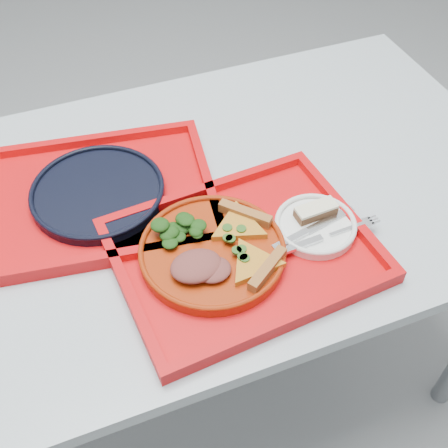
# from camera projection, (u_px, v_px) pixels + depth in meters

# --- Properties ---
(ground) EXTENTS (10.00, 10.00, 0.00)m
(ground) POSITION_uv_depth(u_px,v_px,m) (170.00, 383.00, 1.66)
(ground) COLOR gray
(ground) RESTS_ON ground
(table) EXTENTS (1.60, 0.80, 0.75)m
(table) POSITION_uv_depth(u_px,v_px,m) (146.00, 233.00, 1.15)
(table) COLOR #9EAAB1
(table) RESTS_ON ground
(tray_main) EXTENTS (0.47, 0.38, 0.01)m
(tray_main) POSITION_uv_depth(u_px,v_px,m) (243.00, 253.00, 1.01)
(tray_main) COLOR red
(tray_main) RESTS_ON table
(tray_far) EXTENTS (0.50, 0.41, 0.01)m
(tray_far) POSITION_uv_depth(u_px,v_px,m) (99.00, 198.00, 1.11)
(tray_far) COLOR red
(tray_far) RESTS_ON table
(dinner_plate) EXTENTS (0.26, 0.26, 0.02)m
(dinner_plate) POSITION_uv_depth(u_px,v_px,m) (212.00, 253.00, 1.00)
(dinner_plate) COLOR maroon
(dinner_plate) RESTS_ON tray_main
(side_plate) EXTENTS (0.15, 0.15, 0.01)m
(side_plate) POSITION_uv_depth(u_px,v_px,m) (315.00, 227.00, 1.04)
(side_plate) COLOR white
(side_plate) RESTS_ON tray_main
(navy_plate) EXTENTS (0.26, 0.26, 0.02)m
(navy_plate) POSITION_uv_depth(u_px,v_px,m) (98.00, 193.00, 1.10)
(navy_plate) COLOR black
(navy_plate) RESTS_ON tray_far
(pizza_slice_a) EXTENTS (0.14, 0.15, 0.02)m
(pizza_slice_a) POSITION_uv_depth(u_px,v_px,m) (253.00, 261.00, 0.96)
(pizza_slice_a) COLOR gold
(pizza_slice_a) RESTS_ON dinner_plate
(pizza_slice_b) EXTENTS (0.15, 0.15, 0.02)m
(pizza_slice_b) POSITION_uv_depth(u_px,v_px,m) (238.00, 224.00, 1.02)
(pizza_slice_b) COLOR gold
(pizza_slice_b) RESTS_ON dinner_plate
(salad_heap) EXTENTS (0.08, 0.07, 0.04)m
(salad_heap) POSITION_uv_depth(u_px,v_px,m) (182.00, 229.00, 1.00)
(salad_heap) COLOR black
(salad_heap) RESTS_ON dinner_plate
(meat_portion) EXTENTS (0.09, 0.07, 0.03)m
(meat_portion) POSITION_uv_depth(u_px,v_px,m) (196.00, 266.00, 0.95)
(meat_portion) COLOR brown
(meat_portion) RESTS_ON dinner_plate
(dessert_bar) EXTENTS (0.08, 0.04, 0.02)m
(dessert_bar) POSITION_uv_depth(u_px,v_px,m) (316.00, 211.00, 1.04)
(dessert_bar) COLOR #492618
(dessert_bar) RESTS_ON side_plate
(knife) EXTENTS (0.18, 0.05, 0.01)m
(knife) POSITION_uv_depth(u_px,v_px,m) (314.00, 227.00, 1.03)
(knife) COLOR silver
(knife) RESTS_ON side_plate
(fork) EXTENTS (0.19, 0.03, 0.01)m
(fork) POSITION_uv_depth(u_px,v_px,m) (329.00, 235.00, 1.01)
(fork) COLOR silver
(fork) RESTS_ON side_plate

